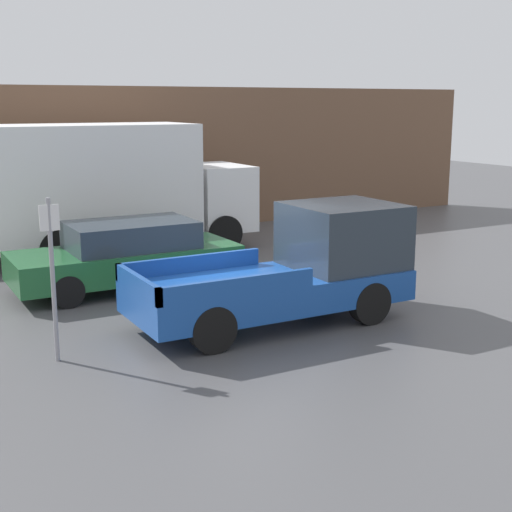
{
  "coord_description": "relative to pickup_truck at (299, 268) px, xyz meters",
  "views": [
    {
      "loc": [
        -6.27,
        -11.66,
        3.98
      ],
      "look_at": [
        0.29,
        0.2,
        1.06
      ],
      "focal_mm": 50.0,
      "sensor_mm": 36.0,
      "label": 1
    }
  ],
  "objects": [
    {
      "name": "pickup_truck",
      "position": [
        0.0,
        0.0,
        0.0
      ],
      "size": [
        5.14,
        2.04,
        2.11
      ],
      "color": "#194799",
      "rests_on": "ground"
    },
    {
      "name": "parking_sign",
      "position": [
        -4.5,
        -0.04,
        0.47
      ],
      "size": [
        0.3,
        0.07,
        2.58
      ],
      "color": "gray",
      "rests_on": "ground"
    },
    {
      "name": "car",
      "position": [
        -2.04,
        3.72,
        -0.23
      ],
      "size": [
        4.84,
        1.97,
        1.47
      ],
      "color": "#1E592D",
      "rests_on": "ground"
    },
    {
      "name": "building_wall",
      "position": [
        -0.64,
        10.1,
        1.25
      ],
      "size": [
        28.0,
        0.15,
        4.47
      ],
      "color": "brown",
      "rests_on": "ground"
    },
    {
      "name": "delivery_truck",
      "position": [
        -1.29,
        7.29,
        0.86
      ],
      "size": [
        7.12,
        2.47,
        3.44
      ],
      "color": "white",
      "rests_on": "ground"
    },
    {
      "name": "ground_plane",
      "position": [
        -0.64,
        0.8,
        -0.98
      ],
      "size": [
        60.0,
        60.0,
        0.0
      ],
      "primitive_type": "plane",
      "color": "#4C4C4F"
    }
  ]
}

